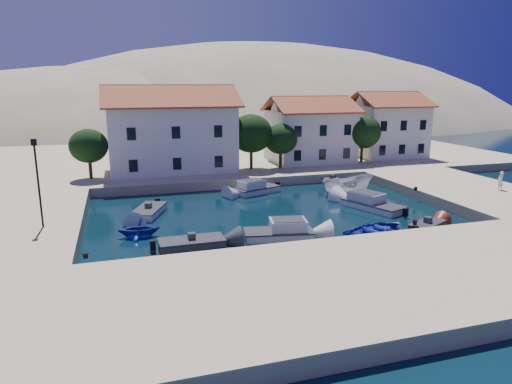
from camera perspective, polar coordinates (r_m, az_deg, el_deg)
ground at (r=30.50m, az=7.65°, el=-7.58°), size 400.00×400.00×0.00m
quay_south at (r=25.42m, az=13.40°, el=-11.02°), size 52.00×12.00×1.00m
quay_east at (r=49.53m, az=24.71°, el=0.06°), size 11.00×20.00×1.00m
quay_west at (r=37.91m, az=-26.83°, el=-3.95°), size 8.00×20.00×1.00m
quay_north at (r=66.17m, az=-4.50°, el=4.31°), size 80.00×36.00×1.00m
hills at (r=156.77m, az=-4.54°, el=0.67°), size 254.00×176.00×99.00m
building_left at (r=54.39m, az=-10.60°, el=7.94°), size 14.70×9.45×9.70m
building_mid at (r=60.15m, az=6.76°, el=7.89°), size 10.50×8.40×8.30m
building_right at (r=66.70m, az=16.00°, el=8.21°), size 9.45×8.40×8.80m
trees at (r=54.23m, az=0.95°, el=6.99°), size 37.30×5.30×6.45m
lamppost at (r=34.78m, az=-25.66°, el=1.95°), size 0.35×0.25×6.22m
bollards at (r=34.60m, az=9.28°, el=-3.09°), size 29.36×9.56×0.30m
motorboat_grey_sw at (r=31.39m, az=-8.02°, el=-6.41°), size 4.44×2.00×1.25m
cabin_cruiser_south at (r=32.86m, az=2.84°, el=-5.04°), size 5.25×3.00×1.60m
rowboat_south at (r=34.78m, az=14.94°, el=-5.27°), size 6.21×5.31×1.09m
motorboat_red_se at (r=37.07m, az=20.63°, el=-4.05°), size 3.73×2.92×1.25m
cabin_cruiser_east at (r=41.71m, az=14.41°, el=-1.47°), size 4.18×6.12×1.60m
boat_east at (r=46.79m, az=11.34°, el=-0.31°), size 5.61×2.29×2.14m
motorboat_white_ne at (r=51.29m, az=9.55°, el=1.30°), size 2.10×3.66×1.25m
rowboat_west at (r=34.41m, az=-14.37°, el=-5.44°), size 3.15×2.77×1.57m
motorboat_white_west at (r=39.79m, az=-13.27°, el=-2.39°), size 3.52×4.89×1.25m
cabin_cruiser_north at (r=46.44m, az=0.10°, el=0.45°), size 5.20×3.60×1.60m
pedestrian at (r=49.17m, az=28.24°, el=1.27°), size 0.72×0.53×1.81m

